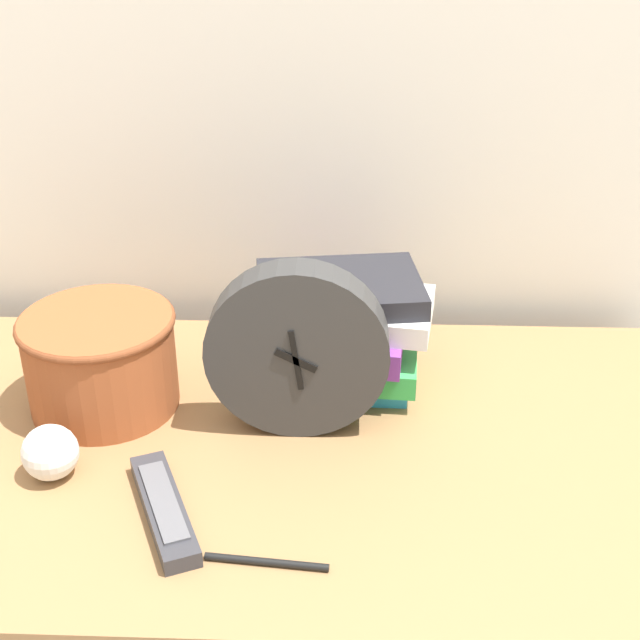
% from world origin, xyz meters
% --- Properties ---
extents(desk_clock, '(0.22, 0.05, 0.22)m').
position_xyz_m(desk_clock, '(0.08, 0.34, 0.83)').
color(desk_clock, '#333333').
rests_on(desk_clock, desk).
extents(book_stack, '(0.26, 0.20, 0.15)m').
position_xyz_m(book_stack, '(0.12, 0.46, 0.80)').
color(book_stack, '#2D9ED1').
rests_on(book_stack, desk).
extents(basket, '(0.20, 0.20, 0.13)m').
position_xyz_m(basket, '(-0.18, 0.38, 0.79)').
color(basket, '#994C28').
rests_on(basket, desk).
extents(tv_remote, '(0.11, 0.18, 0.02)m').
position_xyz_m(tv_remote, '(-0.06, 0.17, 0.73)').
color(tv_remote, '#333338').
rests_on(tv_remote, desk).
extents(crumpled_paper_ball, '(0.07, 0.07, 0.07)m').
position_xyz_m(crumpled_paper_ball, '(-0.20, 0.23, 0.76)').
color(crumpled_paper_ball, white).
rests_on(crumpled_paper_ball, desk).
extents(pen, '(0.13, 0.02, 0.01)m').
position_xyz_m(pen, '(0.06, 0.10, 0.73)').
color(pen, black).
rests_on(pen, desk).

